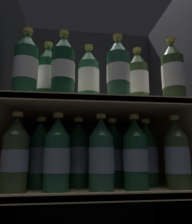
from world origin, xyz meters
name	(u,v)px	position (x,y,z in m)	size (l,w,h in m)	color
fridge_back_wall	(89,124)	(0.00, 0.43, 0.49)	(0.69, 0.02, 0.98)	black
fridge_side_left	(6,115)	(-0.33, 0.21, 0.49)	(0.02, 0.46, 0.98)	black
fridge_side_right	(174,118)	(0.33, 0.21, 0.49)	(0.02, 0.46, 0.98)	black
shelf_lower	(94,197)	(0.00, 0.20, 0.19)	(0.65, 0.42, 0.24)	#DBBC84
shelf_upper	(94,144)	(0.00, 0.20, 0.39)	(0.65, 0.42, 0.53)	#DBBC84
bottle_upper_front_0	(26,66)	(-0.24, 0.06, 0.63)	(0.08, 0.08, 0.24)	#1E5638
bottle_upper_front_1	(63,68)	(-0.12, 0.06, 0.63)	(0.08, 0.08, 0.24)	#144228
bottle_upper_front_2	(118,70)	(0.07, 0.06, 0.63)	(0.08, 0.08, 0.24)	#285B42
bottle_upper_front_3	(173,73)	(0.27, 0.06, 0.63)	(0.08, 0.08, 0.24)	#384C28
bottle_upper_back_0	(47,76)	(-0.18, 0.15, 0.63)	(0.08, 0.08, 0.24)	#144228
bottle_upper_back_1	(89,78)	(-0.03, 0.15, 0.63)	(0.08, 0.08, 0.24)	#285B42
bottle_upper_back_2	(138,80)	(0.17, 0.15, 0.63)	(0.08, 0.08, 0.24)	#384C28
bottle_lower_front_0	(15,155)	(-0.26, 0.06, 0.34)	(0.08, 0.08, 0.24)	#384C28
bottle_lower_front_1	(57,156)	(-0.13, 0.06, 0.34)	(0.08, 0.08, 0.24)	#1E5638
bottle_lower_front_2	(101,156)	(0.01, 0.06, 0.34)	(0.08, 0.08, 0.24)	#285B42
bottle_lower_front_3	(135,155)	(0.12, 0.06, 0.34)	(0.08, 0.08, 0.24)	#194C2D
bottle_lower_front_4	(177,156)	(0.26, 0.06, 0.34)	(0.08, 0.08, 0.24)	#384C28
bottle_lower_back_0	(40,156)	(-0.19, 0.15, 0.34)	(0.08, 0.08, 0.24)	#1E5638
bottle_lower_back_1	(78,156)	(-0.06, 0.15, 0.34)	(0.08, 0.08, 0.24)	#144228
bottle_lower_back_2	(113,155)	(0.06, 0.15, 0.34)	(0.08, 0.08, 0.24)	#144228
bottle_lower_back_3	(147,156)	(0.19, 0.15, 0.34)	(0.08, 0.08, 0.24)	#194C2D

